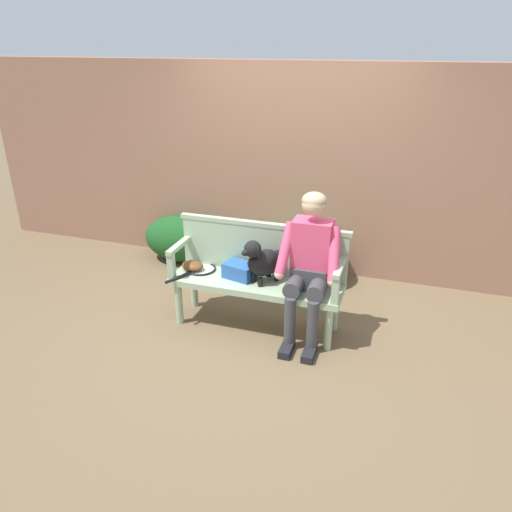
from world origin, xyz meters
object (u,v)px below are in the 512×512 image
object	(u,v)px
garden_bench	(256,287)
tennis_racket	(199,270)
baseball_glove	(193,266)
sports_bag	(240,270)
person_seated	(310,262)
dog_on_bench	(262,261)

from	to	relation	value
garden_bench	tennis_racket	xyz separation A→B (m)	(-0.59, 0.04, 0.08)
garden_bench	tennis_racket	size ratio (longest dim) A/B	2.77
garden_bench	baseball_glove	xyz separation A→B (m)	(-0.65, 0.03, 0.11)
garden_bench	sports_bag	size ratio (longest dim) A/B	5.68
baseball_glove	tennis_racket	bearing A→B (deg)	16.32
tennis_racket	baseball_glove	world-z (taller)	baseball_glove
garden_bench	person_seated	bearing A→B (deg)	-1.03
person_seated	baseball_glove	world-z (taller)	person_seated
dog_on_bench	baseball_glove	distance (m)	0.73
garden_bench	sports_bag	bearing A→B (deg)	171.11
garden_bench	baseball_glove	size ratio (longest dim) A/B	7.23
garden_bench	dog_on_bench	world-z (taller)	dog_on_bench
person_seated	garden_bench	bearing A→B (deg)	178.97
sports_bag	dog_on_bench	bearing A→B (deg)	-9.28
tennis_racket	sports_bag	world-z (taller)	sports_bag
dog_on_bench	garden_bench	bearing A→B (deg)	169.58
garden_bench	tennis_racket	bearing A→B (deg)	176.44
sports_bag	tennis_racket	bearing A→B (deg)	178.56
baseball_glove	dog_on_bench	bearing A→B (deg)	5.13
garden_bench	sports_bag	distance (m)	0.22
baseball_glove	sports_bag	world-z (taller)	sports_bag
garden_bench	person_seated	size ratio (longest dim) A/B	1.18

